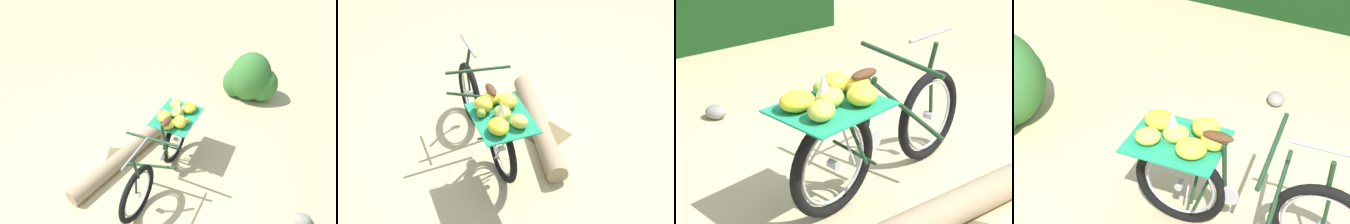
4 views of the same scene
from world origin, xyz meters
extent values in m
plane|color=#C6B284|center=(0.00, 0.00, 0.00)|extent=(60.00, 60.00, 0.00)
torus|color=black|center=(0.01, 0.55, 0.36)|extent=(0.35, 0.70, 0.73)
torus|color=#B7B7BC|center=(0.01, 0.55, 0.36)|extent=(0.24, 0.53, 0.57)
cylinder|color=#B7B7BC|center=(0.01, 0.55, 0.36)|extent=(0.10, 0.09, 0.06)
torus|color=black|center=(-0.40, -0.42, 0.36)|extent=(0.35, 0.70, 0.73)
torus|color=#B7B7BC|center=(-0.40, -0.42, 0.36)|extent=(0.24, 0.53, 0.57)
cylinder|color=#B7B7BC|center=(-0.40, -0.42, 0.36)|extent=(0.10, 0.09, 0.06)
cylinder|color=#19381E|center=(-0.12, 0.25, 0.53)|extent=(0.66, 0.30, 0.30)
cylinder|color=#19381E|center=(-0.15, 0.19, 0.92)|extent=(0.67, 0.31, 0.11)
cylinder|color=#19381E|center=(-0.27, -0.10, 0.64)|extent=(0.12, 0.08, 0.49)
cylinder|color=#19381E|center=(-0.33, -0.24, 0.38)|extent=(0.36, 0.17, 0.05)
cylinder|color=#19381E|center=(-0.34, -0.28, 0.59)|extent=(0.30, 0.15, 0.47)
cylinder|color=#19381E|center=(0.01, 0.56, 0.52)|extent=(0.06, 0.04, 0.30)
cylinder|color=#19381E|center=(0.00, 0.54, 0.81)|extent=(0.10, 0.07, 0.30)
cylinder|color=gray|center=(-0.01, 0.51, 1.02)|extent=(0.22, 0.49, 0.02)
ellipsoid|color=#4C2D19|center=(-0.29, -0.16, 0.91)|extent=(0.17, 0.24, 0.06)
cylinder|color=#B7B7BC|center=(-0.25, -0.07, 0.40)|extent=(0.08, 0.16, 0.16)
cylinder|color=#B7B7BC|center=(-0.36, -0.33, 0.56)|extent=(0.19, 0.09, 0.39)
cylinder|color=#B7B7BC|center=(-0.44, -0.52, 0.56)|extent=(0.23, 0.11, 0.39)
cube|color=brown|center=(-0.41, -0.44, 0.76)|extent=(0.64, 0.72, 0.02)
cube|color=#1E8C60|center=(-0.41, -0.44, 0.78)|extent=(0.76, 0.84, 0.01)
ellipsoid|color=yellow|center=(-0.32, -0.19, 0.84)|extent=(0.22, 0.23, 0.12)
ellipsoid|color=yellow|center=(-0.46, -0.23, 0.85)|extent=(0.17, 0.20, 0.14)
ellipsoid|color=yellow|center=(-0.57, -0.56, 0.84)|extent=(0.27, 0.29, 0.12)
ellipsoid|color=yellow|center=(-0.24, -0.34, 0.85)|extent=(0.21, 0.23, 0.13)
ellipsoid|color=#CCC64C|center=(-0.38, -0.64, 0.84)|extent=(0.17, 0.19, 0.12)
ellipsoid|color=#CCC64C|center=(-0.41, -0.44, 0.84)|extent=(0.18, 0.21, 0.12)
sphere|color=#8CAD38|center=(-0.54, -0.29, 0.83)|extent=(0.09, 0.09, 0.09)
cone|color=white|center=(-0.44, -0.47, 0.89)|extent=(0.18, 0.18, 0.22)
cylinder|color=#9E8466|center=(0.40, -0.20, 0.11)|extent=(1.15, 1.56, 0.22)
cube|color=olive|center=(0.42, -0.36, 0.00)|extent=(0.44, 0.36, 0.01)
camera|label=1|loc=(-0.50, 2.58, 3.21)|focal=30.42mm
camera|label=2|loc=(-2.76, -2.91, 3.50)|focal=48.84mm
camera|label=3|loc=(0.68, -3.05, 2.02)|focal=54.46mm
camera|label=4|loc=(2.37, -0.39, 3.01)|focal=54.17mm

